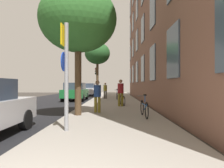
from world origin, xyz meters
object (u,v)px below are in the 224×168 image
(tree_near, at_px, (78,20))
(bicycle_0, at_px, (144,108))
(sign_post, at_px, (66,68))
(bicycle_1, at_px, (122,100))
(bicycle_2, at_px, (117,95))
(tree_far, at_px, (97,54))
(car_2, at_px, (89,89))
(pedestrian_1, at_px, (121,91))
(car_1, at_px, (75,91))
(traffic_light, at_px, (97,76))
(pedestrian_0, at_px, (97,94))
(pedestrian_2, at_px, (105,90))

(tree_near, xyz_separation_m, bicycle_0, (2.84, -0.52, -3.83))
(sign_post, height_order, bicycle_1, sign_post)
(sign_post, relative_size, bicycle_2, 1.83)
(tree_far, xyz_separation_m, bicycle_1, (2.35, -8.55, -4.31))
(tree_near, bearing_deg, car_2, 95.59)
(sign_post, distance_m, car_2, 21.70)
(tree_far, bearing_deg, pedestrian_1, -76.52)
(bicycle_0, bearing_deg, car_1, 115.48)
(pedestrian_1, bearing_deg, traffic_light, 102.76)
(bicycle_2, relative_size, car_2, 0.39)
(sign_post, bearing_deg, bicycle_2, 82.34)
(bicycle_2, distance_m, car_2, 9.87)
(traffic_light, bearing_deg, bicycle_0, -77.63)
(tree_far, xyz_separation_m, car_1, (-1.73, -3.37, -3.94))
(bicycle_2, distance_m, car_1, 3.81)
(traffic_light, xyz_separation_m, pedestrian_0, (1.12, -13.14, -1.39))
(tree_far, xyz_separation_m, pedestrian_2, (0.95, -2.34, -3.79))
(bicycle_1, relative_size, bicycle_2, 0.95)
(car_2, bearing_deg, bicycle_1, -74.47)
(pedestrian_2, bearing_deg, car_2, 107.66)
(bicycle_1, bearing_deg, pedestrian_0, -110.94)
(pedestrian_0, distance_m, pedestrian_1, 3.10)
(bicycle_2, relative_size, car_1, 0.42)
(sign_post, distance_m, pedestrian_1, 6.99)
(pedestrian_2, bearing_deg, bicycle_1, -77.28)
(tree_far, distance_m, car_1, 5.47)
(traffic_light, distance_m, bicycle_2, 5.41)
(bicycle_0, height_order, car_2, car_2)
(bicycle_0, xyz_separation_m, pedestrian_0, (-2.05, 1.34, 0.51))
(bicycle_2, xyz_separation_m, car_2, (-3.66, 9.16, 0.35))
(pedestrian_0, xyz_separation_m, car_1, (-2.73, 8.70, -0.16))
(bicycle_1, height_order, car_2, car_2)
(pedestrian_2, bearing_deg, traffic_light, 107.41)
(bicycle_1, distance_m, pedestrian_2, 6.39)
(bicycle_2, bearing_deg, sign_post, -97.66)
(bicycle_0, bearing_deg, traffic_light, 102.37)
(tree_far, bearing_deg, car_2, 105.76)
(bicycle_2, xyz_separation_m, pedestrian_0, (-1.06, -8.57, 0.51))
(tree_near, relative_size, tree_far, 0.97)
(bicycle_1, bearing_deg, car_2, 105.53)
(tree_near, distance_m, tree_far, 12.91)
(tree_far, height_order, pedestrian_0, tree_far)
(traffic_light, bearing_deg, sign_post, -88.27)
(traffic_light, distance_m, pedestrian_1, 10.63)
(bicycle_2, height_order, pedestrian_2, pedestrian_2)
(bicycle_0, relative_size, car_2, 0.40)
(traffic_light, bearing_deg, bicycle_1, -75.59)
(tree_near, xyz_separation_m, pedestrian_2, (0.73, 10.56, -3.33))
(traffic_light, distance_m, tree_far, 2.62)
(pedestrian_1, height_order, car_1, pedestrian_1)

